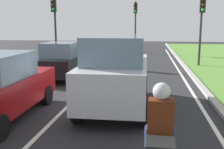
{
  "coord_description": "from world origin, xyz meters",
  "views": [
    {
      "loc": [
        1.9,
        0.93,
        2.62
      ],
      "look_at": [
        0.84,
        8.46,
        1.2
      ],
      "focal_mm": 42.95,
      "sensor_mm": 36.0,
      "label": 1
    }
  ],
  "objects_px": {
    "car_suv_ahead": "(116,72)",
    "traffic_light_far_median": "(135,18)",
    "traffic_light_near_right": "(202,18)",
    "car_hatchback_far": "(63,61)",
    "rider_person": "(161,116)",
    "traffic_light_overhead_left": "(54,17)"
  },
  "relations": [
    {
      "from": "car_suv_ahead",
      "to": "traffic_light_far_median",
      "type": "height_order",
      "value": "traffic_light_far_median"
    },
    {
      "from": "traffic_light_near_right",
      "to": "traffic_light_far_median",
      "type": "height_order",
      "value": "traffic_light_far_median"
    },
    {
      "from": "car_suv_ahead",
      "to": "car_hatchback_far",
      "type": "xyz_separation_m",
      "value": [
        -3.17,
        4.28,
        -0.28
      ]
    },
    {
      "from": "rider_person",
      "to": "car_suv_ahead",
      "type": "bearing_deg",
      "value": 108.23
    },
    {
      "from": "car_hatchback_far",
      "to": "traffic_light_near_right",
      "type": "relative_size",
      "value": 0.84
    },
    {
      "from": "car_hatchback_far",
      "to": "traffic_light_far_median",
      "type": "xyz_separation_m",
      "value": [
        2.86,
        12.23,
        2.32
      ]
    },
    {
      "from": "traffic_light_near_right",
      "to": "rider_person",
      "type": "bearing_deg",
      "value": -102.39
    },
    {
      "from": "traffic_light_near_right",
      "to": "car_suv_ahead",
      "type": "bearing_deg",
      "value": -114.23
    },
    {
      "from": "car_hatchback_far",
      "to": "traffic_light_overhead_left",
      "type": "distance_m",
      "value": 6.28
    },
    {
      "from": "rider_person",
      "to": "traffic_light_near_right",
      "type": "bearing_deg",
      "value": 79.2
    },
    {
      "from": "traffic_light_overhead_left",
      "to": "car_suv_ahead",
      "type": "bearing_deg",
      "value": -60.62
    },
    {
      "from": "car_suv_ahead",
      "to": "traffic_light_near_right",
      "type": "height_order",
      "value": "traffic_light_near_right"
    },
    {
      "from": "rider_person",
      "to": "traffic_light_near_right",
      "type": "height_order",
      "value": "traffic_light_near_right"
    },
    {
      "from": "car_hatchback_far",
      "to": "traffic_light_far_median",
      "type": "bearing_deg",
      "value": 76.42
    },
    {
      "from": "rider_person",
      "to": "traffic_light_far_median",
      "type": "distance_m",
      "value": 20.78
    },
    {
      "from": "traffic_light_overhead_left",
      "to": "traffic_light_far_median",
      "type": "height_order",
      "value": "traffic_light_overhead_left"
    },
    {
      "from": "traffic_light_far_median",
      "to": "rider_person",
      "type": "bearing_deg",
      "value": -85.73
    },
    {
      "from": "car_suv_ahead",
      "to": "traffic_light_overhead_left",
      "type": "distance_m",
      "value": 11.29
    },
    {
      "from": "traffic_light_near_right",
      "to": "traffic_light_far_median",
      "type": "xyz_separation_m",
      "value": [
        -4.47,
        7.26,
        0.18
      ]
    },
    {
      "from": "car_suv_ahead",
      "to": "traffic_light_far_median",
      "type": "xyz_separation_m",
      "value": [
        -0.31,
        16.51,
        2.04
      ]
    },
    {
      "from": "car_hatchback_far",
      "to": "traffic_light_near_right",
      "type": "distance_m",
      "value": 9.11
    },
    {
      "from": "car_suv_ahead",
      "to": "rider_person",
      "type": "xyz_separation_m",
      "value": [
        1.23,
        -4.11,
        0.02
      ]
    }
  ]
}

